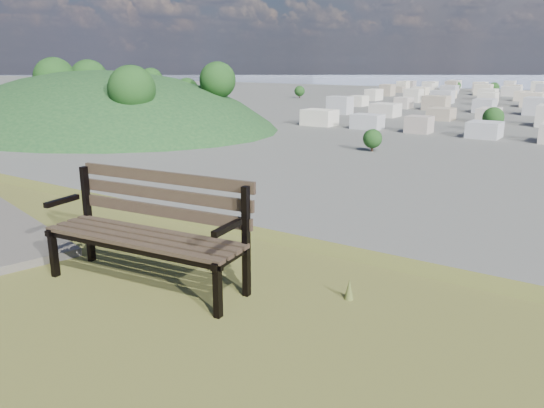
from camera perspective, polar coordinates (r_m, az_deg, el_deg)
The scene contains 2 objects.
park_bench at distance 4.76m, azimuth -12.94°, elevation -2.04°, with size 1.92×0.81×0.97m.
green_wooded_hill at distance 236.21m, azimuth -17.74°, elevation 7.97°, with size 179.98×143.98×89.99m.
Camera 1 is at (4.13, -0.53, 26.93)m, focal length 35.00 mm.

